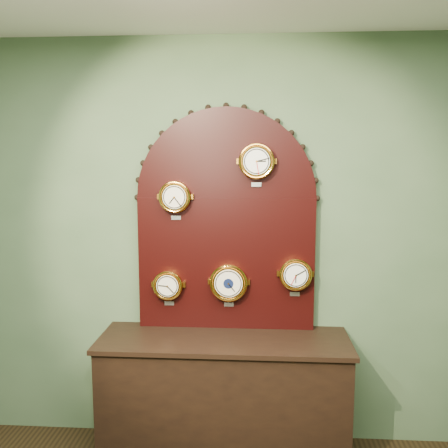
# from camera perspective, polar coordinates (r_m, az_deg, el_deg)

# --- Properties ---
(wall_back) EXTENTS (4.00, 0.00, 4.00)m
(wall_back) POSITION_cam_1_polar(r_m,az_deg,el_deg) (3.36, 0.29, -2.46)
(wall_back) COLOR #496243
(wall_back) RESTS_ON ground
(shop_counter) EXTENTS (1.60, 0.50, 0.80)m
(shop_counter) POSITION_cam_1_polar(r_m,az_deg,el_deg) (3.44, -0.02, -19.94)
(shop_counter) COLOR black
(shop_counter) RESTS_ON ground_plane
(display_board) EXTENTS (1.26, 0.06, 1.53)m
(display_board) POSITION_cam_1_polar(r_m,az_deg,el_deg) (3.28, 0.23, 1.27)
(display_board) COLOR black
(display_board) RESTS_ON shop_counter
(roman_clock) EXTENTS (0.21, 0.08, 0.26)m
(roman_clock) POSITION_cam_1_polar(r_m,az_deg,el_deg) (3.24, -5.76, 3.19)
(roman_clock) COLOR gold
(roman_clock) RESTS_ON display_board
(arabic_clock) EXTENTS (0.23, 0.08, 0.28)m
(arabic_clock) POSITION_cam_1_polar(r_m,az_deg,el_deg) (3.19, 3.84, 7.34)
(arabic_clock) COLOR gold
(arabic_clock) RESTS_ON display_board
(hygrometer) EXTENTS (0.20, 0.08, 0.25)m
(hygrometer) POSITION_cam_1_polar(r_m,az_deg,el_deg) (3.35, -6.57, -7.12)
(hygrometer) COLOR gold
(hygrometer) RESTS_ON display_board
(barometer) EXTENTS (0.26, 0.08, 0.31)m
(barometer) POSITION_cam_1_polar(r_m,az_deg,el_deg) (3.30, 0.55, -6.87)
(barometer) COLOR gold
(barometer) RESTS_ON display_board
(tide_clock) EXTENTS (0.22, 0.08, 0.27)m
(tide_clock) POSITION_cam_1_polar(r_m,az_deg,el_deg) (3.29, 8.38, -5.85)
(tide_clock) COLOR gold
(tide_clock) RESTS_ON display_board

